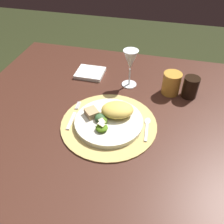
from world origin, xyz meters
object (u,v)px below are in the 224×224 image
spoon (147,125)px  wine_glass (130,61)px  dining_table (100,141)px  napkin (90,73)px  dark_tumbler (190,87)px  fork (73,116)px  amber_tumbler (171,83)px  dinner_plate (109,122)px

spoon → wine_glass: bearing=114.4°
spoon → dining_table: bearing=177.0°
napkin → dark_tumbler: 0.47m
spoon → napkin: size_ratio=0.95×
fork → napkin: 0.31m
napkin → dark_tumbler: (0.46, -0.06, 0.04)m
amber_tumbler → dark_tumbler: size_ratio=1.05×
dining_table → fork: bearing=-163.1°
dining_table → dinner_plate: 0.17m
wine_glass → spoon: bearing=-65.6°
fork → wine_glass: wine_glass is taller
fork → wine_glass: (0.17, 0.27, 0.11)m
fork → napkin: (-0.03, 0.31, -0.00)m
dinner_plate → spoon: 0.14m
fork → spoon: spoon is taller
spoon → dark_tumbler: dark_tumbler is taller
dinner_plate → fork: (-0.14, 0.00, -0.01)m
spoon → amber_tumbler: size_ratio=1.28×
dining_table → amber_tumbler: size_ratio=11.65×
dinner_plate → dark_tumbler: (0.29, 0.25, 0.03)m
spoon → napkin: (-0.31, 0.29, -0.00)m
amber_tumbler → napkin: bearing=171.6°
dark_tumbler → wine_glass: bearing=175.3°
fork → wine_glass: 0.34m
fork → dark_tumbler: (0.43, 0.25, 0.04)m
dining_table → dark_tumbler: size_ratio=12.25×
spoon → dark_tumbler: (0.15, 0.23, 0.04)m
fork → amber_tumbler: 0.44m
amber_tumbler → dark_tumbler: bearing=-4.6°
dining_table → dark_tumbler: bearing=33.3°
dining_table → spoon: (0.19, -0.01, 0.15)m
dinner_plate → amber_tumbler: amber_tumbler is taller
dinner_plate → napkin: dinner_plate is taller
napkin → wine_glass: bearing=-11.7°
napkin → wine_glass: 0.23m
spoon → wine_glass: size_ratio=0.72×
fork → dark_tumbler: bearing=30.1°
dinner_plate → fork: size_ratio=1.57×
spoon → wine_glass: (-0.12, 0.25, 0.11)m
wine_glass → amber_tumbler: (0.18, -0.02, -0.07)m
spoon → napkin: bearing=136.9°
dining_table → dinner_plate: (0.05, -0.03, 0.16)m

